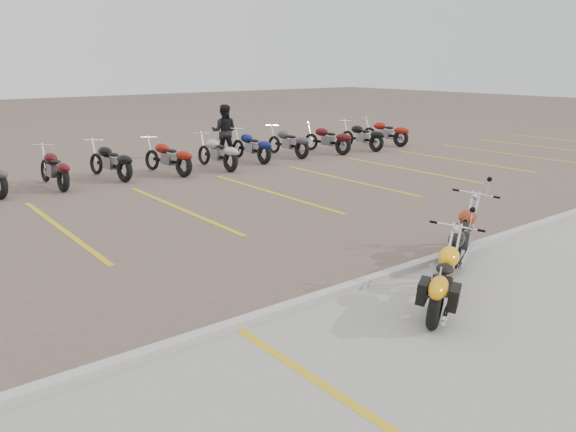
# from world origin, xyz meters

# --- Properties ---
(ground) EXTENTS (100.00, 100.00, 0.00)m
(ground) POSITION_xyz_m (0.00, 0.00, 0.00)
(ground) COLOR brown
(ground) RESTS_ON ground
(concrete_apron) EXTENTS (60.00, 5.00, 0.01)m
(concrete_apron) POSITION_xyz_m (0.00, -4.50, 0.01)
(concrete_apron) COLOR #9E9B93
(concrete_apron) RESTS_ON ground
(curb) EXTENTS (60.00, 0.18, 0.12)m
(curb) POSITION_xyz_m (0.00, -2.00, 0.06)
(curb) COLOR #ADAAA3
(curb) RESTS_ON ground
(parking_stripes) EXTENTS (38.00, 5.50, 0.01)m
(parking_stripes) POSITION_xyz_m (0.00, 4.00, 0.00)
(parking_stripes) COLOR gold
(parking_stripes) RESTS_ON ground
(apron_stripe) EXTENTS (0.12, 5.00, 0.00)m
(apron_stripe) POSITION_xyz_m (-2.30, -4.50, 0.01)
(apron_stripe) COLOR gold
(apron_stripe) RESTS_ON concrete_apron
(yellow_cruiser) EXTENTS (1.78, 1.09, 0.81)m
(yellow_cruiser) POSITION_xyz_m (0.25, -3.22, 0.40)
(yellow_cruiser) COLOR black
(yellow_cruiser) RESTS_ON ground
(flame_cruiser) EXTENTS (1.91, 1.02, 0.85)m
(flame_cruiser) POSITION_xyz_m (2.12, -2.19, 0.42)
(flame_cruiser) COLOR black
(flame_cruiser) RESTS_ON ground
(person_b) EXTENTS (1.16, 1.13, 1.89)m
(person_b) POSITION_xyz_m (4.68, 9.56, 0.94)
(person_b) COLOR black
(person_b) RESTS_ON ground
(bg_bike_row) EXTENTS (22.31, 2.06, 1.10)m
(bg_bike_row) POSITION_xyz_m (0.85, 8.17, 0.55)
(bg_bike_row) COLOR black
(bg_bike_row) RESTS_ON ground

